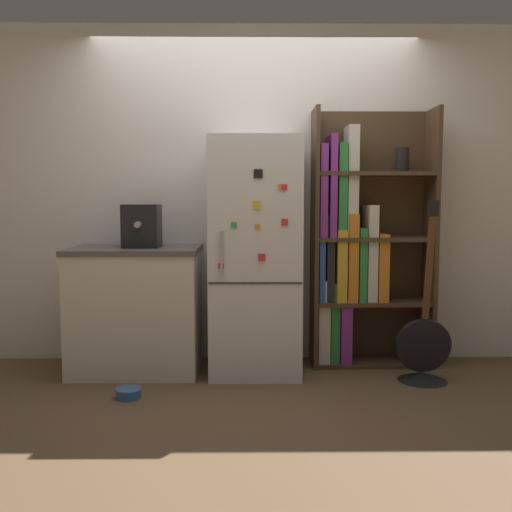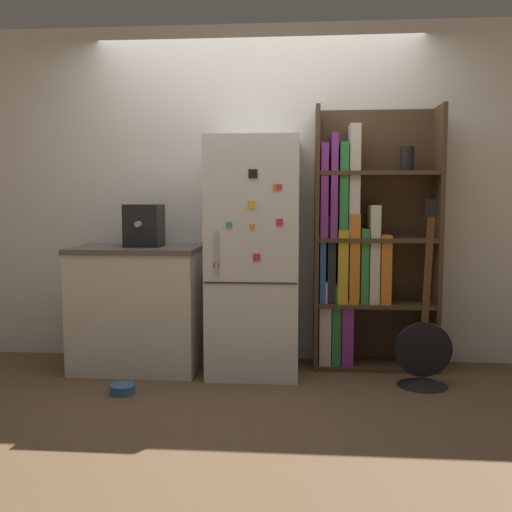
{
  "view_description": "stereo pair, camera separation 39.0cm",
  "coord_description": "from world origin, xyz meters",
  "px_view_note": "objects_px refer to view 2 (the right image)",
  "views": [
    {
      "loc": [
        -0.04,
        -4.03,
        1.25
      ],
      "look_at": [
        0.01,
        0.15,
        0.85
      ],
      "focal_mm": 40.0,
      "sensor_mm": 36.0,
      "label": 1
    },
    {
      "loc": [
        0.35,
        -4.01,
        1.25
      ],
      "look_at": [
        0.01,
        0.15,
        0.85
      ],
      "focal_mm": 40.0,
      "sensor_mm": 36.0,
      "label": 2
    }
  ],
  "objects_px": {
    "bookshelf": "(359,250)",
    "espresso_machine": "(144,225)",
    "refrigerator": "(254,256)",
    "guitar": "(423,361)",
    "pet_bowl": "(123,388)"
  },
  "relations": [
    {
      "from": "bookshelf",
      "to": "guitar",
      "type": "xyz_separation_m",
      "value": [
        0.4,
        -0.46,
        -0.71
      ]
    },
    {
      "from": "refrigerator",
      "to": "guitar",
      "type": "relative_size",
      "value": 1.35
    },
    {
      "from": "bookshelf",
      "to": "guitar",
      "type": "relative_size",
      "value": 1.54
    },
    {
      "from": "refrigerator",
      "to": "espresso_machine",
      "type": "height_order",
      "value": "refrigerator"
    },
    {
      "from": "espresso_machine",
      "to": "pet_bowl",
      "type": "height_order",
      "value": "espresso_machine"
    },
    {
      "from": "bookshelf",
      "to": "pet_bowl",
      "type": "relative_size",
      "value": 11.67
    },
    {
      "from": "bookshelf",
      "to": "guitar",
      "type": "height_order",
      "value": "bookshelf"
    },
    {
      "from": "bookshelf",
      "to": "pet_bowl",
      "type": "distance_m",
      "value": 1.96
    },
    {
      "from": "bookshelf",
      "to": "pet_bowl",
      "type": "xyz_separation_m",
      "value": [
        -1.59,
        -0.78,
        -0.85
      ]
    },
    {
      "from": "pet_bowl",
      "to": "bookshelf",
      "type": "bearing_deg",
      "value": 26.14
    },
    {
      "from": "pet_bowl",
      "to": "refrigerator",
      "type": "bearing_deg",
      "value": 36.09
    },
    {
      "from": "refrigerator",
      "to": "guitar",
      "type": "height_order",
      "value": "refrigerator"
    },
    {
      "from": "bookshelf",
      "to": "espresso_machine",
      "type": "distance_m",
      "value": 1.62
    },
    {
      "from": "espresso_machine",
      "to": "pet_bowl",
      "type": "distance_m",
      "value": 1.21
    },
    {
      "from": "refrigerator",
      "to": "guitar",
      "type": "xyz_separation_m",
      "value": [
        1.17,
        -0.27,
        -0.67
      ]
    }
  ]
}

